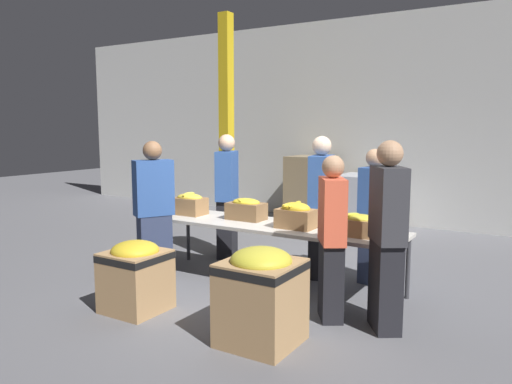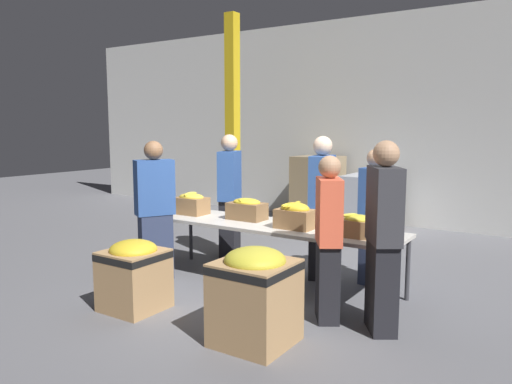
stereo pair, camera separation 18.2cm
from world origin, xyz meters
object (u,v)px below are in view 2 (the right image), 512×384
Objects in this scene: volunteer_5 at (155,211)px; donation_bin_1 at (255,293)px; volunteer_3 at (230,197)px; banana_box_1 at (247,209)px; pallet_stack_0 at (318,190)px; sorting_table at (270,228)px; volunteer_2 at (374,217)px; donation_bin_0 at (134,273)px; volunteer_4 at (322,208)px; volunteer_0 at (328,240)px; support_pillar at (233,121)px; banana_box_3 at (359,226)px; banana_box_2 at (295,215)px; banana_box_0 at (191,203)px; pallet_stack_1 at (370,203)px; volunteer_1 at (383,238)px.

volunteer_5 is 2.00× the size of donation_bin_1.
banana_box_1 is at bearing 26.99° from volunteer_3.
pallet_stack_0 is (-0.13, 3.12, -0.24)m from volunteer_3.
sorting_table is 1.97× the size of volunteer_2.
donation_bin_0 is at bearing -31.43° from volunteer_2.
volunteer_4 is 2.41m from donation_bin_0.
support_pillar is at bearing 14.29° from volunteer_0.
banana_box_3 is at bearing 36.00° from volunteer_4.
volunteer_5 is (-1.69, -1.19, -0.03)m from volunteer_4.
donation_bin_1 is (2.06, -0.88, -0.40)m from volunteer_5.
volunteer_3 reaches higher than donation_bin_1.
donation_bin_0 is at bearing -128.29° from banana_box_2.
banana_box_1 is at bearing -57.94° from volunteer_2.
sorting_table is 1.87× the size of volunteer_5.
volunteer_4 is (-0.76, 0.66, 0.02)m from banana_box_3.
sorting_table is 1.16m from banana_box_3.
banana_box_0 reaches higher than banana_box_3.
support_pillar is 3.04× the size of pallet_stack_0.
pallet_stack_1 is (-1.28, 3.79, -0.37)m from banana_box_3.
pallet_stack_0 is (-2.30, 3.12, -0.17)m from volunteer_2.
donation_bin_0 is (0.49, -1.49, -0.49)m from banana_box_0.
banana_box_3 is (1.55, -0.16, -0.02)m from banana_box_1.
volunteer_0 reaches higher than banana_box_2.
sorting_table is at bearing -47.40° from support_pillar.
volunteer_5 reaches higher than banana_box_1.
sorting_table is at bearing 170.09° from banana_box_2.
volunteer_0 reaches higher than donation_bin_0.
pallet_stack_0 is at bearing 90.79° from banana_box_0.
support_pillar reaches higher than volunteer_4.
volunteer_5 is (-2.90, 0.02, -0.03)m from volunteer_1.
pallet_stack_1 is at bearing 139.43° from volunteer_3.
volunteer_5 reaches higher than banana_box_2.
volunteer_4 reaches higher than banana_box_2.
volunteer_3 is 2.76m from support_pillar.
support_pillar is (-1.30, 3.43, 1.14)m from volunteer_5.
banana_box_1 is 0.46× the size of pallet_stack_1.
banana_box_1 is 2.12m from volunteer_1.
pallet_stack_0 reaches higher than banana_box_2.
support_pillar is at bearing 135.74° from banana_box_2.
volunteer_5 is 1.71× the size of pallet_stack_1.
volunteer_2 is at bearing 68.36° from volunteer_3.
volunteer_1 is 5.34m from pallet_stack_0.
pallet_stack_0 is (-0.89, 3.79, -0.23)m from banana_box_1.
volunteer_4 is (0.79, 0.50, 0.01)m from banana_box_1.
volunteer_0 is (1.06, -0.64, 0.11)m from sorting_table.
volunteer_1 reaches higher than volunteer_0.
banana_box_1 is 1.68m from donation_bin_0.
volunteer_3 is 2.98m from donation_bin_1.
donation_bin_0 is (-1.12, -1.42, -0.50)m from banana_box_2.
support_pillar is at bearing -166.52° from volunteer_3.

